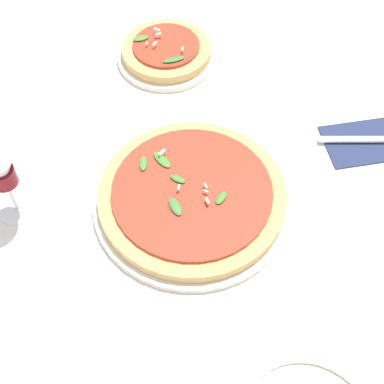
% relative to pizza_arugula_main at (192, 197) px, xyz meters
% --- Properties ---
extents(ground_plane, '(6.00, 6.00, 0.00)m').
position_rel_pizza_arugula_main_xyz_m(ground_plane, '(0.03, -0.01, -0.02)').
color(ground_plane, silver).
extents(pizza_arugula_main, '(0.31, 0.31, 0.05)m').
position_rel_pizza_arugula_main_xyz_m(pizza_arugula_main, '(0.00, 0.00, 0.00)').
color(pizza_arugula_main, silver).
rests_on(pizza_arugula_main, ground_plane).
extents(pizza_personal_side, '(0.19, 0.19, 0.05)m').
position_rel_pizza_arugula_main_xyz_m(pizza_personal_side, '(-0.08, 0.34, -0.00)').
color(pizza_personal_side, silver).
rests_on(pizza_personal_side, ground_plane).
extents(napkin, '(0.17, 0.13, 0.01)m').
position_rel_pizza_arugula_main_xyz_m(napkin, '(0.29, 0.15, -0.01)').
color(napkin, navy).
rests_on(napkin, ground_plane).
extents(fork, '(0.19, 0.03, 0.00)m').
position_rel_pizza_arugula_main_xyz_m(fork, '(0.30, 0.15, -0.01)').
color(fork, silver).
rests_on(fork, ground_plane).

